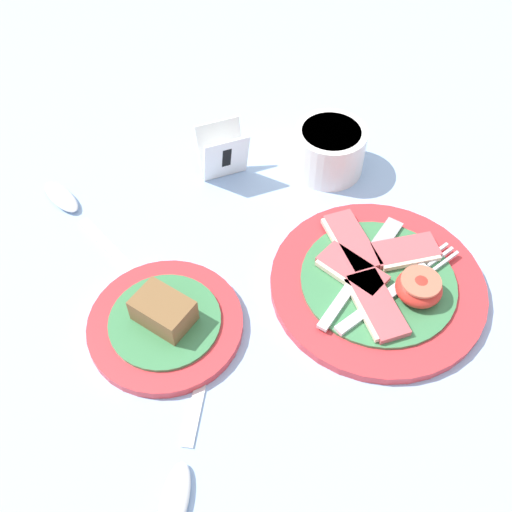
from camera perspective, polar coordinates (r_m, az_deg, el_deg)
ground_plane at (r=0.67m, az=4.35°, el=-6.40°), size 3.00×3.00×0.00m
breakfast_plate at (r=0.70m, az=11.68°, el=-2.48°), size 0.25×0.25×0.04m
bread_plate at (r=0.66m, az=-8.65°, el=-6.22°), size 0.17×0.17×0.05m
sugar_cup at (r=0.81m, az=7.01°, el=10.11°), size 0.09×0.09×0.06m
number_card at (r=0.79m, az=-3.14°, el=9.75°), size 0.06×0.05×0.07m
teaspoon_by_saucer at (r=0.80m, az=-17.07°, el=4.33°), size 0.09×0.18×0.01m
teaspoon_near_cup at (r=0.60m, az=-7.13°, el=-19.60°), size 0.10×0.18×0.01m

